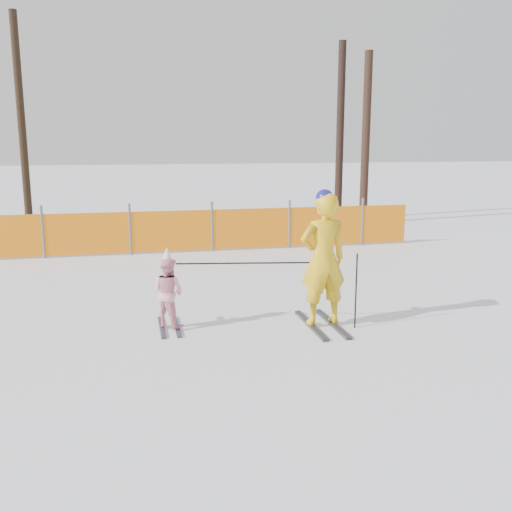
% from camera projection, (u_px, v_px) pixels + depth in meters
% --- Properties ---
extents(ground, '(120.00, 120.00, 0.00)m').
position_uv_depth(ground, '(263.00, 329.00, 8.43)').
color(ground, white).
rests_on(ground, ground).
extents(adult, '(0.75, 1.40, 2.05)m').
position_uv_depth(adult, '(323.00, 259.00, 8.37)').
color(adult, black).
rests_on(adult, ground).
extents(child, '(0.64, 0.98, 1.22)m').
position_uv_depth(child, '(168.00, 292.00, 8.36)').
color(child, black).
rests_on(child, ground).
extents(ski_poles, '(2.59, 0.60, 1.13)m').
position_uv_depth(ski_poles, '(285.00, 273.00, 8.34)').
color(ski_poles, black).
rests_on(ski_poles, ground).
extents(safety_fence, '(15.25, 0.06, 1.25)m').
position_uv_depth(safety_fence, '(112.00, 233.00, 13.70)').
color(safety_fence, '#595960').
rests_on(safety_fence, ground).
extents(tree_trunks, '(10.92, 1.39, 6.42)m').
position_uv_depth(tree_trunks, '(264.00, 133.00, 18.46)').
color(tree_trunks, black).
rests_on(tree_trunks, ground).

